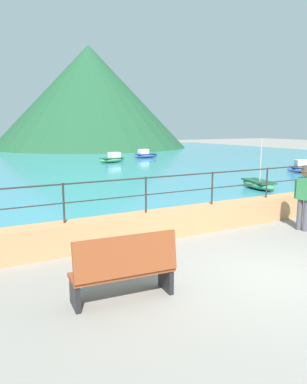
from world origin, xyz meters
TOP-DOWN VIEW (x-y plane):
  - ground_plane at (0.00, 0.00)m, footprint 120.00×120.00m
  - promenade_wall at (0.00, 3.20)m, footprint 20.00×0.56m
  - railing at (0.00, 3.20)m, footprint 18.44×0.04m
  - lake_water at (0.00, 25.84)m, footprint 64.00×44.32m
  - hill_main at (11.53, 42.46)m, footprint 24.92×24.92m
  - bench_main at (-2.87, 0.46)m, footprint 1.74×0.70m
  - person_walking at (3.11, 1.89)m, footprint 0.38×0.56m
  - boat_0 at (5.88, 21.77)m, footprint 2.46×1.53m
  - boat_1 at (10.01, 24.14)m, footprint 2.32×0.96m
  - boat_3 at (13.51, 10.17)m, footprint 2.44×1.92m
  - boat_4 at (6.85, 7.31)m, footprint 1.46×2.45m

SIDE VIEW (x-z plane):
  - ground_plane at x=0.00m, z-range 0.00..0.00m
  - lake_water at x=0.00m, z-range 0.00..0.06m
  - boat_4 at x=6.85m, z-range -0.84..1.36m
  - boat_0 at x=5.88m, z-range -0.05..0.71m
  - boat_1 at x=10.01m, z-range -0.05..0.71m
  - boat_3 at x=13.51m, z-range -0.05..0.71m
  - promenade_wall at x=0.00m, z-range 0.00..0.70m
  - bench_main at x=-2.87m, z-range -0.01..1.12m
  - person_walking at x=3.11m, z-range 0.10..1.85m
  - railing at x=0.00m, z-range 0.88..1.78m
  - hill_main at x=11.53m, z-range 0.00..12.98m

